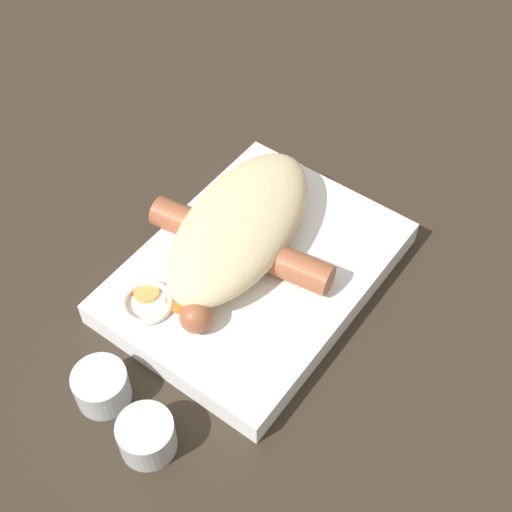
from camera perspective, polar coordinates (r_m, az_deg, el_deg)
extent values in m
plane|color=#33281E|center=(0.62, 0.00, -1.95)|extent=(3.00, 3.00, 0.00)
cube|color=white|center=(0.61, 0.00, -1.28)|extent=(0.24, 0.18, 0.02)
ellipsoid|color=beige|center=(0.60, -1.29, 2.47)|extent=(0.20, 0.12, 0.04)
cylinder|color=#9E5638|center=(0.60, -1.08, 1.15)|extent=(0.05, 0.17, 0.03)
sphere|color=#9E5638|center=(0.65, 2.43, 6.12)|extent=(0.03, 0.03, 0.03)
sphere|color=#9E5638|center=(0.56, -5.16, -4.64)|extent=(0.03, 0.03, 0.03)
cylinder|color=orange|center=(0.58, -6.17, -3.61)|extent=(0.03, 0.03, 0.00)
cylinder|color=#F99E4C|center=(0.59, -8.76, -2.86)|extent=(0.03, 0.03, 0.00)
torus|color=silver|center=(0.58, -8.71, -3.68)|extent=(0.04, 0.04, 0.01)
cylinder|color=silver|center=(0.56, -12.25, -10.18)|extent=(0.04, 0.04, 0.03)
cylinder|color=maroon|center=(0.57, -12.10, -10.61)|extent=(0.03, 0.03, 0.01)
cylinder|color=silver|center=(0.53, -8.74, -14.05)|extent=(0.04, 0.04, 0.03)
cylinder|color=white|center=(0.54, -8.63, -14.44)|extent=(0.03, 0.03, 0.01)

